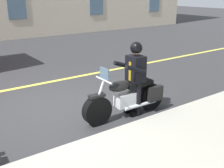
% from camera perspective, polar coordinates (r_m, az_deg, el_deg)
% --- Properties ---
extents(ground_plane, '(80.00, 80.00, 0.00)m').
position_cam_1_polar(ground_plane, '(7.26, -10.22, -4.41)').
color(ground_plane, '#333335').
extents(lane_center_stripe, '(60.00, 0.16, 0.01)m').
position_cam_1_polar(lane_center_stripe, '(9.01, -15.73, -0.19)').
color(lane_center_stripe, '#E5DB4C').
rests_on(lane_center_stripe, ground_plane).
extents(motorcycle_main, '(2.21, 0.61, 1.26)m').
position_cam_1_polar(motorcycle_main, '(6.45, 3.35, -2.81)').
color(motorcycle_main, black).
rests_on(motorcycle_main, ground_plane).
extents(rider_main, '(0.63, 0.55, 1.74)m').
position_cam_1_polar(rider_main, '(6.38, 4.78, 2.44)').
color(rider_main, black).
rests_on(rider_main, ground_plane).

